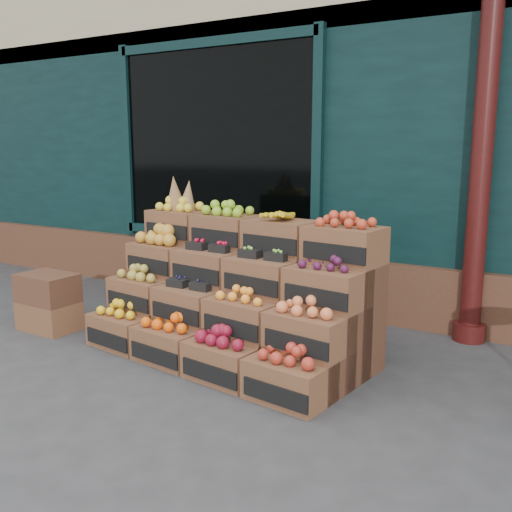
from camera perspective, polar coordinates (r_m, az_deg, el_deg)
The scene contains 5 objects.
ground at distance 4.06m, azimuth -2.68°, elevation -13.79°, with size 60.00×60.00×0.00m, color #373739.
shop_facade at distance 8.47m, azimuth 17.24°, elevation 15.22°, with size 12.00×6.24×4.80m.
crate_display at distance 4.71m, azimuth -2.18°, elevation -4.52°, with size 2.41×1.39×1.43m.
spare_crates at distance 5.68m, azimuth -20.05°, elevation -4.34°, with size 0.54×0.38×0.53m.
shopkeeper at distance 6.91m, azimuth 2.22°, elevation 4.61°, with size 0.68×0.45×1.87m, color #1E6A31.
Camera 1 is at (2.04, -3.08, 1.70)m, focal length 40.00 mm.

